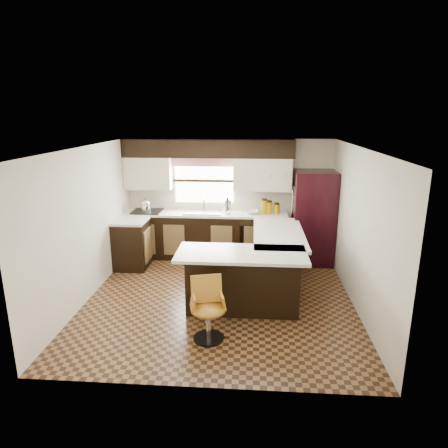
# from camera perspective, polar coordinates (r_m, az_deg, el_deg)

# --- Properties ---
(floor) EXTENTS (4.40, 4.40, 0.00)m
(floor) POSITION_cam_1_polar(r_m,az_deg,el_deg) (6.58, -0.60, -10.49)
(floor) COLOR #49301A
(floor) RESTS_ON ground
(ceiling) EXTENTS (4.40, 4.40, 0.00)m
(ceiling) POSITION_cam_1_polar(r_m,az_deg,el_deg) (5.93, -0.67, 10.84)
(ceiling) COLOR silver
(ceiling) RESTS_ON wall_back
(wall_back) EXTENTS (4.40, 0.00, 4.40)m
(wall_back) POSITION_cam_1_polar(r_m,az_deg,el_deg) (8.28, 0.67, 3.79)
(wall_back) COLOR beige
(wall_back) RESTS_ON floor
(wall_front) EXTENTS (4.40, 0.00, 4.40)m
(wall_front) POSITION_cam_1_polar(r_m,az_deg,el_deg) (4.09, -3.30, -8.87)
(wall_front) COLOR beige
(wall_front) RESTS_ON floor
(wall_left) EXTENTS (0.00, 4.40, 4.40)m
(wall_left) POSITION_cam_1_polar(r_m,az_deg,el_deg) (6.66, -18.96, 0.01)
(wall_left) COLOR beige
(wall_left) RESTS_ON floor
(wall_right) EXTENTS (0.00, 4.40, 4.40)m
(wall_right) POSITION_cam_1_polar(r_m,az_deg,el_deg) (6.33, 18.68, -0.76)
(wall_right) COLOR beige
(wall_right) RESTS_ON floor
(base_cab_back) EXTENTS (3.30, 0.60, 0.90)m
(base_cab_back) POSITION_cam_1_polar(r_m,az_deg,el_deg) (8.22, -2.62, -1.72)
(base_cab_back) COLOR black
(base_cab_back) RESTS_ON floor
(base_cab_left) EXTENTS (0.60, 0.70, 0.90)m
(base_cab_left) POSITION_cam_1_polar(r_m,az_deg,el_deg) (7.89, -12.98, -2.86)
(base_cab_left) COLOR black
(base_cab_left) RESTS_ON floor
(counter_back) EXTENTS (3.30, 0.60, 0.04)m
(counter_back) POSITION_cam_1_polar(r_m,az_deg,el_deg) (8.09, -2.66, 1.48)
(counter_back) COLOR silver
(counter_back) RESTS_ON base_cab_back
(counter_left) EXTENTS (0.60, 0.70, 0.04)m
(counter_left) POSITION_cam_1_polar(r_m,az_deg,el_deg) (7.75, -13.19, 0.46)
(counter_left) COLOR silver
(counter_left) RESTS_ON base_cab_left
(soffit) EXTENTS (3.40, 0.35, 0.36)m
(soffit) POSITION_cam_1_polar(r_m,az_deg,el_deg) (7.99, -2.31, 10.75)
(soffit) COLOR black
(soffit) RESTS_ON wall_back
(upper_cab_left) EXTENTS (0.94, 0.35, 0.64)m
(upper_cab_left) POSITION_cam_1_polar(r_m,az_deg,el_deg) (8.28, -10.76, 7.18)
(upper_cab_left) COLOR beige
(upper_cab_left) RESTS_ON wall_back
(upper_cab_right) EXTENTS (1.14, 0.35, 0.64)m
(upper_cab_right) POSITION_cam_1_polar(r_m,az_deg,el_deg) (8.00, 5.50, 7.09)
(upper_cab_right) COLOR beige
(upper_cab_right) RESTS_ON wall_back
(window_pane) EXTENTS (1.20, 0.02, 0.90)m
(window_pane) POSITION_cam_1_polar(r_m,az_deg,el_deg) (8.24, -2.83, 6.19)
(window_pane) COLOR white
(window_pane) RESTS_ON wall_back
(valance) EXTENTS (1.30, 0.06, 0.18)m
(valance) POSITION_cam_1_polar(r_m,az_deg,el_deg) (8.15, -2.90, 8.86)
(valance) COLOR #D19B93
(valance) RESTS_ON wall_back
(sink) EXTENTS (0.75, 0.45, 0.03)m
(sink) POSITION_cam_1_polar(r_m,az_deg,el_deg) (8.07, -3.03, 1.71)
(sink) COLOR #B2B2B7
(sink) RESTS_ON counter_back
(dishwasher) EXTENTS (0.58, 0.03, 0.78)m
(dishwasher) POSITION_cam_1_polar(r_m,az_deg,el_deg) (7.89, 4.37, -2.63)
(dishwasher) COLOR black
(dishwasher) RESTS_ON floor
(cooktop) EXTENTS (0.58, 0.50, 0.02)m
(cooktop) POSITION_cam_1_polar(r_m,az_deg,el_deg) (8.29, -10.95, 1.80)
(cooktop) COLOR black
(cooktop) RESTS_ON counter_back
(peninsula_long) EXTENTS (0.60, 1.95, 0.90)m
(peninsula_long) POSITION_cam_1_polar(r_m,az_deg,el_deg) (6.96, 7.25, -5.06)
(peninsula_long) COLOR black
(peninsula_long) RESTS_ON floor
(peninsula_return) EXTENTS (1.65, 0.60, 0.90)m
(peninsula_return) POSITION_cam_1_polar(r_m,az_deg,el_deg) (6.05, 2.68, -8.22)
(peninsula_return) COLOR black
(peninsula_return) RESTS_ON floor
(counter_pen_long) EXTENTS (0.84, 1.95, 0.04)m
(counter_pen_long) POSITION_cam_1_polar(r_m,az_deg,el_deg) (6.82, 7.81, -1.35)
(counter_pen_long) COLOR silver
(counter_pen_long) RESTS_ON peninsula_long
(counter_pen_return) EXTENTS (1.89, 0.84, 0.04)m
(counter_pen_return) POSITION_cam_1_polar(r_m,az_deg,el_deg) (5.79, 2.51, -4.29)
(counter_pen_return) COLOR silver
(counter_pen_return) RESTS_ON peninsula_return
(refrigerator) EXTENTS (0.78, 0.75, 1.83)m
(refrigerator) POSITION_cam_1_polar(r_m,az_deg,el_deg) (8.01, 12.61, 0.92)
(refrigerator) COLOR black
(refrigerator) RESTS_ON floor
(bar_chair) EXTENTS (0.54, 0.54, 0.84)m
(bar_chair) POSITION_cam_1_polar(r_m,az_deg,el_deg) (5.30, -2.24, -12.22)
(bar_chair) COLOR #B27621
(bar_chair) RESTS_ON floor
(kettle) EXTENTS (0.19, 0.19, 0.26)m
(kettle) POSITION_cam_1_polar(r_m,az_deg,el_deg) (8.26, -11.10, 2.75)
(kettle) COLOR silver
(kettle) RESTS_ON cooktop
(percolator) EXTENTS (0.14, 0.14, 0.28)m
(percolator) POSITION_cam_1_polar(r_m,az_deg,el_deg) (8.01, 0.50, 2.53)
(percolator) COLOR silver
(percolator) RESTS_ON counter_back
(mixing_bowl) EXTENTS (0.27, 0.27, 0.06)m
(mixing_bowl) POSITION_cam_1_polar(r_m,az_deg,el_deg) (8.02, 4.05, 1.73)
(mixing_bowl) COLOR white
(mixing_bowl) RESTS_ON counter_back
(canister_large) EXTENTS (0.14, 0.14, 0.27)m
(canister_large) POSITION_cam_1_polar(r_m,az_deg,el_deg) (8.02, 5.77, 2.45)
(canister_large) COLOR #9D7406
(canister_large) RESTS_ON counter_back
(canister_med) EXTENTS (0.13, 0.13, 0.23)m
(canister_med) POSITION_cam_1_polar(r_m,az_deg,el_deg) (8.02, 6.44, 2.30)
(canister_med) COLOR #9D7406
(canister_med) RESTS_ON counter_back
(canister_small) EXTENTS (0.12, 0.12, 0.19)m
(canister_small) POSITION_cam_1_polar(r_m,az_deg,el_deg) (8.04, 7.53, 2.13)
(canister_small) COLOR #9D7406
(canister_small) RESTS_ON counter_back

